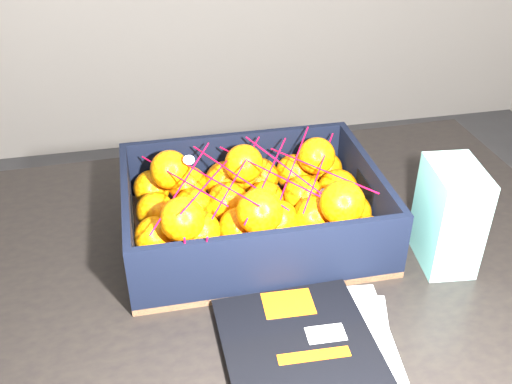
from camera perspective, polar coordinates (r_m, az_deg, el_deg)
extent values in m
cube|color=black|center=(1.02, -0.34, -7.24)|extent=(1.22, 0.84, 0.04)
cylinder|color=black|center=(1.68, 16.06, -6.59)|extent=(0.06, 0.06, 0.71)
cube|color=silver|center=(0.85, 5.87, -16.12)|extent=(0.28, 0.33, 0.01)
cube|color=silver|center=(0.85, 6.44, -15.75)|extent=(0.24, 0.30, 0.01)
cube|color=black|center=(0.84, 4.71, -15.80)|extent=(0.22, 0.28, 0.01)
cube|color=#D7580B|center=(0.90, 3.11, -10.64)|extent=(0.08, 0.06, 0.00)
cube|color=white|center=(0.87, 6.71, -13.36)|extent=(0.06, 0.03, 0.00)
cube|color=#D7580B|center=(0.84, 5.59, -15.35)|extent=(0.10, 0.02, 0.00)
cube|color=brown|center=(1.06, -0.33, -3.83)|extent=(0.43, 0.33, 0.01)
cube|color=black|center=(1.16, -1.89, 2.94)|extent=(0.43, 0.01, 0.12)
cube|color=black|center=(0.91, 1.65, -6.92)|extent=(0.43, 0.01, 0.12)
cube|color=black|center=(1.01, -12.11, -2.74)|extent=(0.01, 0.30, 0.12)
cube|color=black|center=(1.08, 10.68, -0.06)|extent=(0.01, 0.30, 0.12)
sphere|color=orange|center=(0.93, -9.17, -7.10)|extent=(0.07, 0.07, 0.07)
sphere|color=orange|center=(0.99, -9.72, -4.25)|extent=(0.07, 0.07, 0.07)
sphere|color=orange|center=(1.05, -9.66, -1.82)|extent=(0.07, 0.07, 0.07)
sphere|color=orange|center=(1.11, -9.98, 0.36)|extent=(0.07, 0.07, 0.07)
sphere|color=orange|center=(0.93, -4.95, -6.66)|extent=(0.08, 0.08, 0.08)
sphere|color=orange|center=(0.99, -5.50, -3.82)|extent=(0.07, 0.07, 0.07)
sphere|color=orange|center=(1.05, -6.05, -1.45)|extent=(0.07, 0.07, 0.07)
sphere|color=orange|center=(1.11, -6.56, 0.68)|extent=(0.07, 0.07, 0.07)
sphere|color=orange|center=(0.94, -1.03, -6.06)|extent=(0.07, 0.07, 0.07)
sphere|color=orange|center=(1.00, -1.65, -3.41)|extent=(0.07, 0.07, 0.07)
sphere|color=orange|center=(1.06, -2.70, -0.97)|extent=(0.07, 0.07, 0.07)
sphere|color=orange|center=(1.12, -2.99, 1.05)|extent=(0.08, 0.08, 0.08)
sphere|color=orange|center=(0.95, 2.92, -5.52)|extent=(0.07, 0.07, 0.07)
sphere|color=orange|center=(1.01, 2.08, -2.83)|extent=(0.07, 0.07, 0.07)
sphere|color=orange|center=(1.07, 0.88, -0.70)|extent=(0.07, 0.07, 0.07)
sphere|color=orange|center=(1.13, 0.31, 1.43)|extent=(0.08, 0.08, 0.08)
sphere|color=orange|center=(0.97, 6.91, -5.02)|extent=(0.07, 0.07, 0.07)
sphere|color=orange|center=(1.03, 5.53, -2.41)|extent=(0.07, 0.07, 0.07)
sphere|color=orange|center=(1.08, 4.55, -0.27)|extent=(0.07, 0.07, 0.07)
sphere|color=orange|center=(1.15, 3.64, 1.90)|extent=(0.07, 0.07, 0.07)
sphere|color=orange|center=(0.99, 10.65, -4.41)|extent=(0.08, 0.08, 0.08)
sphere|color=orange|center=(1.04, 9.06, -2.02)|extent=(0.07, 0.07, 0.07)
sphere|color=orange|center=(1.11, 7.85, 0.27)|extent=(0.07, 0.07, 0.07)
sphere|color=orange|center=(1.16, 6.65, 2.21)|extent=(0.07, 0.07, 0.07)
sphere|color=orange|center=(0.93, -7.10, -2.62)|extent=(0.07, 0.07, 0.07)
sphere|color=orange|center=(1.06, -8.27, 2.13)|extent=(0.07, 0.07, 0.07)
sphere|color=orange|center=(0.94, 0.37, -1.89)|extent=(0.07, 0.07, 0.07)
sphere|color=orange|center=(1.06, -1.17, 2.75)|extent=(0.07, 0.07, 0.07)
sphere|color=orange|center=(0.97, 8.31, -1.03)|extent=(0.07, 0.07, 0.07)
sphere|color=orange|center=(1.09, 5.84, 3.47)|extent=(0.07, 0.07, 0.07)
cylinder|color=red|center=(0.99, -7.20, 1.23)|extent=(0.12, 0.23, 0.03)
cylinder|color=red|center=(0.98, -4.42, 1.36)|extent=(0.12, 0.23, 0.02)
cylinder|color=red|center=(1.00, -1.78, 1.55)|extent=(0.12, 0.23, 0.01)
cylinder|color=red|center=(1.00, 0.93, 2.15)|extent=(0.12, 0.23, 0.03)
cylinder|color=red|center=(1.01, 3.62, 1.86)|extent=(0.12, 0.23, 0.03)
cylinder|color=red|center=(1.02, 6.20, 2.20)|extent=(0.12, 0.23, 0.03)
cylinder|color=red|center=(0.98, -7.11, 0.69)|extent=(0.12, 0.23, 0.02)
cylinder|color=red|center=(0.98, -4.37, 1.21)|extent=(0.12, 0.23, 0.04)
cylinder|color=red|center=(0.99, -1.75, 1.74)|extent=(0.12, 0.23, 0.01)
cylinder|color=red|center=(0.99, 1.05, 1.40)|extent=(0.12, 0.23, 0.02)
cylinder|color=red|center=(1.01, 3.47, 2.23)|extent=(0.12, 0.23, 0.04)
cylinder|color=red|center=(1.02, 6.11, 2.15)|extent=(0.12, 0.23, 0.01)
cylinder|color=red|center=(0.88, -6.81, -5.99)|extent=(0.00, 0.03, 0.09)
cylinder|color=red|center=(0.88, -4.86, -5.76)|extent=(0.01, 0.04, 0.08)
cube|color=white|center=(1.01, 18.04, -2.19)|extent=(0.09, 0.12, 0.18)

